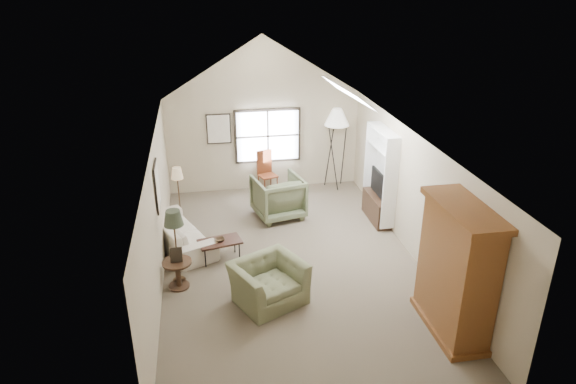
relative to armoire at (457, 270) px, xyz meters
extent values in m
cube|color=brown|center=(-2.18, 2.40, -1.10)|extent=(5.00, 8.00, 0.01)
cube|color=tan|center=(-2.18, 6.40, 0.15)|extent=(5.00, 0.01, 2.50)
cube|color=tan|center=(-2.18, -1.60, 0.15)|extent=(5.00, 0.01, 2.50)
cube|color=tan|center=(-4.68, 2.40, 0.15)|extent=(0.01, 8.00, 2.50)
cube|color=tan|center=(0.32, 2.40, 0.15)|extent=(0.01, 8.00, 2.50)
cube|color=black|center=(-2.08, 6.36, 0.35)|extent=(1.72, 0.08, 1.42)
cube|color=black|center=(-4.65, 2.70, 0.65)|extent=(0.68, 0.04, 0.88)
cube|color=black|center=(-3.33, 6.37, 0.60)|extent=(0.62, 0.04, 0.78)
cube|color=brown|center=(0.00, 0.00, 0.00)|extent=(0.60, 1.50, 2.20)
cube|color=white|center=(0.16, 4.00, 0.05)|extent=(0.32, 1.30, 2.10)
cube|color=#382316|center=(0.14, 4.00, -0.80)|extent=(0.34, 1.18, 0.60)
cube|color=black|center=(0.14, 4.00, -0.18)|extent=(0.05, 0.90, 0.55)
imported|color=beige|center=(-4.38, 3.58, -0.79)|extent=(1.62, 2.31, 0.63)
imported|color=#6A714F|center=(-2.80, 1.26, -0.72)|extent=(1.49, 1.42, 0.76)
imported|color=#545B3F|center=(-2.10, 4.60, -0.60)|extent=(1.28, 1.31, 1.00)
cube|color=#361D16|center=(-3.56, 2.82, -0.89)|extent=(0.92, 0.64, 0.43)
imported|color=#3E2A19|center=(-3.56, 2.82, -0.65)|extent=(0.24, 0.24, 0.05)
cylinder|color=#3E2A19|center=(-4.38, 1.98, -0.83)|extent=(0.71, 0.71, 0.54)
cube|color=brown|center=(-2.13, 6.10, -0.55)|extent=(0.54, 0.54, 1.09)
camera|label=1|loc=(-3.80, -6.28, 4.32)|focal=32.00mm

